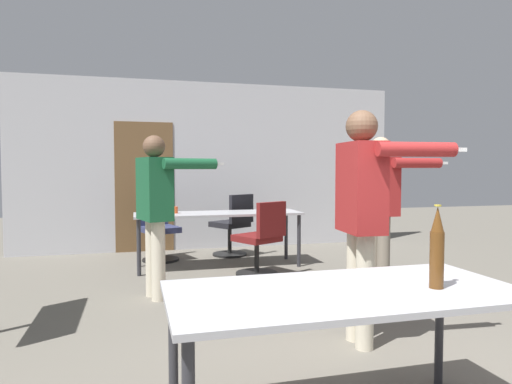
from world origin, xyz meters
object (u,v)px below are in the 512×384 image
at_px(office_chair_near_pushed, 233,227).
at_px(drink_cup, 175,210).
at_px(person_left_plaid, 363,204).
at_px(person_far_watching, 156,201).
at_px(office_chair_far_left, 261,241).
at_px(office_chair_far_right, 158,231).
at_px(beer_bottle, 437,249).
at_px(person_center_tall, 381,197).

relative_size(office_chair_near_pushed, drink_cup, 10.71).
height_order(person_left_plaid, person_far_watching, person_left_plaid).
xyz_separation_m(person_left_plaid, person_far_watching, (-1.42, 1.64, -0.07)).
distance_m(office_chair_far_left, office_chair_far_right, 1.77).
bearing_deg(office_chair_far_right, person_far_watching, 67.56).
distance_m(office_chair_far_left, beer_bottle, 3.47).
distance_m(office_chair_far_left, drink_cup, 1.25).
height_order(person_left_plaid, office_chair_far_right, person_left_plaid).
xyz_separation_m(person_far_watching, drink_cup, (0.30, 1.34, -0.21)).
xyz_separation_m(person_left_plaid, office_chair_far_right, (-1.30, 3.63, -0.64)).
bearing_deg(person_far_watching, person_center_tall, 69.33).
relative_size(office_chair_near_pushed, beer_bottle, 2.28).
height_order(person_center_tall, office_chair_near_pushed, person_center_tall).
distance_m(person_far_watching, office_chair_near_pushed, 2.40).
xyz_separation_m(person_center_tall, office_chair_far_left, (-1.14, 0.84, -0.57)).
relative_size(person_left_plaid, person_far_watching, 1.06).
xyz_separation_m(office_chair_far_right, beer_bottle, (1.10, -4.77, 0.50)).
bearing_deg(office_chair_far_left, drink_cup, 116.96).
xyz_separation_m(office_chair_far_left, office_chair_near_pushed, (-0.06, 1.35, 0.01)).
relative_size(person_center_tall, person_left_plaid, 0.95).
distance_m(person_left_plaid, beer_bottle, 1.17).
xyz_separation_m(person_center_tall, drink_cup, (-2.12, 1.54, -0.22)).
bearing_deg(office_chair_far_left, beer_bottle, -118.79).
relative_size(person_left_plaid, beer_bottle, 4.26).
xyz_separation_m(person_left_plaid, office_chair_near_pushed, (-0.20, 3.64, -0.62)).
relative_size(person_center_tall, person_far_watching, 1.01).
xyz_separation_m(person_far_watching, office_chair_near_pushed, (1.22, 2.00, -0.55)).
height_order(office_chair_near_pushed, drink_cup, office_chair_near_pushed).
bearing_deg(drink_cup, office_chair_far_left, -35.36).
bearing_deg(beer_bottle, office_chair_far_right, 102.93).
height_order(person_center_tall, drink_cup, person_center_tall).
height_order(person_left_plaid, drink_cup, person_left_plaid).
distance_m(person_center_tall, office_chair_far_right, 3.23).
distance_m(person_far_watching, drink_cup, 1.39).
relative_size(person_left_plaid, office_chair_near_pushed, 1.86).
relative_size(beer_bottle, drink_cup, 4.69).
bearing_deg(drink_cup, beer_bottle, -77.53).
distance_m(person_center_tall, person_left_plaid, 1.76).
bearing_deg(beer_bottle, person_far_watching, 113.53).
bearing_deg(person_left_plaid, person_center_tall, 149.61).
xyz_separation_m(office_chair_near_pushed, office_chair_far_right, (-1.10, -0.01, -0.02)).
bearing_deg(person_left_plaid, beer_bottle, -6.14).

